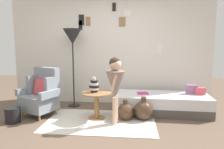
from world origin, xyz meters
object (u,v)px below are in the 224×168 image
object	(u,v)px
armchair	(41,102)
demijohn_near	(118,126)
side_table	(107,109)
book_on_daybed	(132,107)
daybed	(156,116)
vase_striped	(110,94)
demijohn_far	(140,126)
floor_lamp	(68,55)
person_child	(124,97)
magazine_basket	(15,121)

from	to	relation	value
armchair	demijohn_near	distance (m)	1.70
side_table	demijohn_near	distance (m)	0.38
book_on_daybed	daybed	bearing A→B (deg)	18.40
armchair	demijohn_near	size ratio (longest dim) A/B	2.33
daybed	book_on_daybed	bearing A→B (deg)	-161.60
vase_striped	demijohn_far	xyz separation A→B (m)	(0.56, -0.21, -0.51)
floor_lamp	side_table	bearing A→B (deg)	-36.88
floor_lamp	demijohn_near	xyz separation A→B (m)	(1.22, -0.91, -1.22)
daybed	person_child	distance (m)	1.08
magazine_basket	side_table	bearing A→B (deg)	5.05
side_table	person_child	distance (m)	0.57
demijohn_near	magazine_basket	xyz separation A→B (m)	(-1.98, 0.02, -0.03)
floor_lamp	magazine_basket	bearing A→B (deg)	-130.53
side_table	person_child	size ratio (longest dim) A/B	0.51
vase_striped	person_child	xyz separation A→B (m)	(0.29, -0.37, 0.02)
armchair	side_table	xyz separation A→B (m)	(1.40, -0.20, -0.02)
person_child	demijohn_near	distance (m)	0.59
daybed	vase_striped	xyz separation A→B (m)	(-0.88, -0.36, 0.50)
floor_lamp	magazine_basket	world-z (taller)	floor_lamp
demijohn_far	person_child	bearing A→B (deg)	-148.85
vase_striped	floor_lamp	xyz separation A→B (m)	(-1.04, 0.70, 0.69)
daybed	demijohn_near	bearing A→B (deg)	-140.78
side_table	floor_lamp	bearing A→B (deg)	143.12
vase_striped	person_child	distance (m)	0.48
demijohn_near	demijohn_far	size ratio (longest dim) A/B	0.91
armchair	side_table	world-z (taller)	armchair
vase_striped	demijohn_far	world-z (taller)	vase_striped
demijohn_far	magazine_basket	xyz separation A→B (m)	(-2.36, 0.02, -0.05)
book_on_daybed	demijohn_near	distance (m)	0.52
demijohn_far	floor_lamp	bearing A→B (deg)	150.09
person_child	magazine_basket	xyz separation A→B (m)	(-2.09, 0.18, -0.59)
book_on_daybed	magazine_basket	bearing A→B (deg)	-169.96
book_on_daybed	demijohn_far	world-z (taller)	demijohn_far
person_child	demijohn_far	distance (m)	0.62
floor_lamp	person_child	size ratio (longest dim) A/B	1.41
side_table	daybed	bearing A→B (deg)	23.00
person_child	demijohn_far	world-z (taller)	person_child
daybed	vase_striped	bearing A→B (deg)	-157.78
daybed	vase_striped	distance (m)	1.08
daybed	magazine_basket	distance (m)	2.74
vase_striped	book_on_daybed	world-z (taller)	vase_striped
book_on_daybed	side_table	bearing A→B (deg)	-152.35
armchair	side_table	distance (m)	1.41
vase_striped	demijohn_far	size ratio (longest dim) A/B	0.62
floor_lamp	demijohn_near	bearing A→B (deg)	-36.84
vase_striped	magazine_basket	size ratio (longest dim) A/B	1.02
armchair	floor_lamp	size ratio (longest dim) A/B	0.61
side_table	book_on_daybed	bearing A→B (deg)	27.65
armchair	demijohn_near	xyz separation A→B (m)	(1.63, -0.38, -0.27)
person_child	demijohn_near	bearing A→B (deg)	123.52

